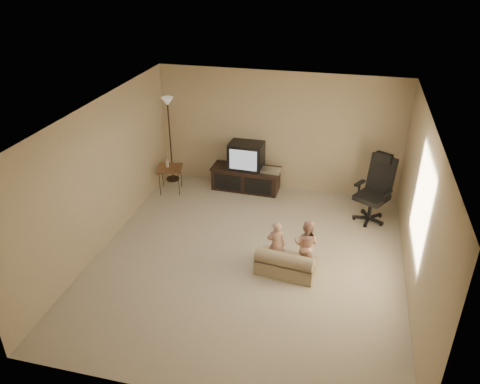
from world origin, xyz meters
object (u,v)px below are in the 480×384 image
object	(u,v)px
toddler_left	(276,245)
floor_lamp	(169,121)
office_chair	(374,197)
toddler_right	(306,244)
child_sofa	(286,264)
tv_stand	(246,171)
side_table	(170,168)

from	to	relation	value
toddler_left	floor_lamp	bearing A→B (deg)	-56.46
office_chair	floor_lamp	xyz separation A→B (m)	(-4.28, 0.70, 0.89)
office_chair	toddler_right	world-z (taller)	office_chair
floor_lamp	child_sofa	distance (m)	4.21
floor_lamp	child_sofa	size ratio (longest dim) A/B	1.90
tv_stand	child_sofa	size ratio (longest dim) A/B	1.49
side_table	child_sofa	world-z (taller)	side_table
side_table	toddler_right	distance (m)	3.65
child_sofa	toddler_right	bearing A→B (deg)	48.68
tv_stand	toddler_left	distance (m)	2.76
office_chair	toddler_left	world-z (taller)	office_chair
floor_lamp	tv_stand	bearing A→B (deg)	-1.99
office_chair	child_sofa	bearing A→B (deg)	-92.11
floor_lamp	child_sofa	world-z (taller)	floor_lamp
tv_stand	office_chair	world-z (taller)	office_chair
office_chair	child_sofa	world-z (taller)	office_chair
toddler_right	side_table	bearing A→B (deg)	-20.66
office_chair	floor_lamp	world-z (taller)	floor_lamp
side_table	toddler_left	bearing A→B (deg)	-38.46
office_chair	child_sofa	distance (m)	2.46
side_table	child_sofa	distance (m)	3.59
floor_lamp	child_sofa	xyz separation A→B (m)	(2.96, -2.75, -1.18)
tv_stand	toddler_left	world-z (taller)	tv_stand
tv_stand	office_chair	distance (m)	2.67
office_chair	toddler_left	size ratio (longest dim) A/B	1.58
child_sofa	toddler_left	xyz separation A→B (m)	(-0.19, 0.15, 0.23)
tv_stand	side_table	distance (m)	1.60
floor_lamp	toddler_left	bearing A→B (deg)	-43.18
side_table	toddler_right	size ratio (longest dim) A/B	0.86
tv_stand	floor_lamp	distance (m)	1.93
side_table	toddler_right	bearing A→B (deg)	-32.75
office_chair	tv_stand	bearing A→B (deg)	-163.11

